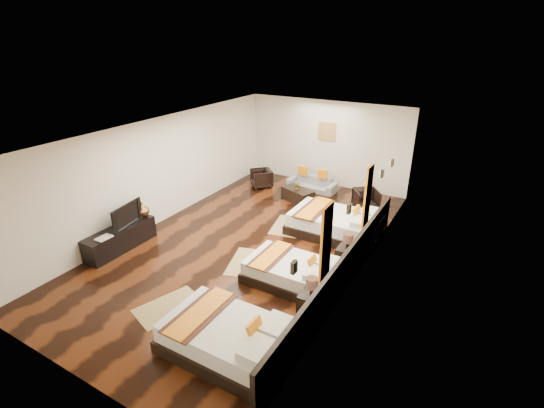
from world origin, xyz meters
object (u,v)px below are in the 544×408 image
Objects in this scene: tv at (124,215)px; sofa at (312,183)px; nightstand_a at (311,302)px; figurine at (142,209)px; bed_near at (230,338)px; coffee_table at (298,195)px; table_plant at (297,186)px; tv_console at (120,238)px; bed_mid at (293,272)px; armchair_right at (366,200)px; nightstand_b at (347,255)px; armchair_left at (261,178)px; bed_far at (336,224)px; book at (100,237)px.

sofa is at bearing -32.69° from tv.
figurine reaches higher than nightstand_a.
bed_near is 4.75m from figurine.
nightstand_a is at bearing -61.05° from coffee_table.
tv is 5.04m from table_plant.
bed_mid is at bearing 11.07° from tv_console.
armchair_right is 0.68× the size of coffee_table.
bed_near is at bearing -73.47° from coffee_table.
table_plant is at bearing 115.33° from bed_mid.
nightstand_b reaches higher than tv_console.
nightstand_b is (0.75, 1.11, 0.04)m from bed_mid.
coffee_table is at bearing 115.06° from bed_mid.
armchair_left is (0.79, 5.17, 0.03)m from tv_console.
bed_mid is at bearing -124.10° from nightstand_b.
sofa is at bearing 90.30° from table_plant.
armchair_right is 2.06m from table_plant.
bed_far reaches higher than nightstand_a.
nightstand_a is at bearing 63.04° from bed_near.
coffee_table is (-2.55, 2.75, -0.09)m from nightstand_b.
tv is 1.50× the size of armchair_left.
bed_mid is 1.19× the size of sofa.
bed_far reaches higher than armchair_left.
coffee_table is (-1.80, 3.86, -0.05)m from bed_mid.
nightstand_b is 5.27m from armchair_left.
bed_near is 4.30m from book.
nightstand_a is at bearing -7.06° from armchair_left.
armchair_right is at bearing 13.58° from table_plant.
coffee_table is at bearing 155.50° from armchair_right.
nightstand_a is 5.23m from table_plant.
sofa is at bearing 69.03° from book.
bed_mid is at bearing 17.58° from book.
figurine is 4.55m from table_plant.
nightstand_a is 3.02× the size of table_plant.
tv reaches higher than figurine.
armchair_right reaches higher than book.
bed_near is 6.30m from table_plant.
armchair_right is (3.59, -0.07, 0.01)m from armchair_left.
coffee_table is (2.39, 5.19, -0.37)m from book.
book is 5.74m from armchair_left.
bed_mid is 2.81× the size of armchair_right.
nightstand_b is at bearing 77.38° from bed_near.
table_plant reaches higher than sofa.
table_plant is (-1.80, 6.03, 0.25)m from bed_near.
armchair_right is (4.39, 4.34, -0.42)m from figurine.
armchair_right is at bearing -16.62° from sofa.
nightstand_a is 4.99m from book.
tv_console is at bearing -90.00° from figurine.
table_plant is at bearing -88.87° from sofa.
coffee_table is (-2.00, -0.42, -0.11)m from armchair_right.
tv is at bearing -54.63° from armchair_left.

